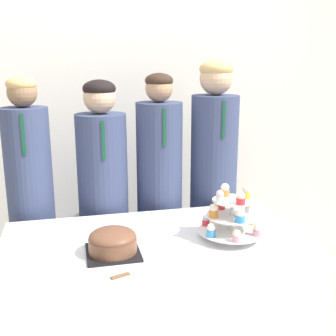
# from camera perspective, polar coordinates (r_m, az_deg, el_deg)

# --- Properties ---
(wall_back) EXTENTS (9.00, 0.06, 2.70)m
(wall_back) POSITION_cam_1_polar(r_m,az_deg,el_deg) (3.04, -6.33, 10.04)
(wall_back) COLOR silver
(wall_back) RESTS_ON ground_plane
(table) EXTENTS (1.46, 0.78, 0.73)m
(table) POSITION_cam_1_polar(r_m,az_deg,el_deg) (2.25, -1.76, -18.14)
(table) COLOR white
(table) RESTS_ON ground_plane
(round_cake) EXTENTS (0.24, 0.24, 0.12)m
(round_cake) POSITION_cam_1_polar(r_m,az_deg,el_deg) (1.92, -7.50, -9.83)
(round_cake) COLOR black
(round_cake) RESTS_ON table
(cake_knife) EXTENTS (0.26, 0.10, 0.01)m
(cake_knife) POSITION_cam_1_polar(r_m,az_deg,el_deg) (1.77, -5.01, -13.99)
(cake_knife) COLOR silver
(cake_knife) RESTS_ON table
(cupcake_stand) EXTENTS (0.32, 0.32, 0.26)m
(cupcake_stand) POSITION_cam_1_polar(r_m,az_deg,el_deg) (2.06, 8.64, -6.38)
(cupcake_stand) COLOR silver
(cupcake_stand) RESTS_ON table
(student_0) EXTENTS (0.26, 0.27, 1.49)m
(student_0) POSITION_cam_1_polar(r_m,az_deg,el_deg) (2.60, -17.93, -5.70)
(student_0) COLOR #384266
(student_0) RESTS_ON ground_plane
(student_1) EXTENTS (0.30, 0.30, 1.47)m
(student_1) POSITION_cam_1_polar(r_m,az_deg,el_deg) (2.60, -8.67, -5.49)
(student_1) COLOR #384266
(student_1) RESTS_ON ground_plane
(student_2) EXTENTS (0.28, 0.28, 1.50)m
(student_2) POSITION_cam_1_polar(r_m,az_deg,el_deg) (2.64, -1.14, -4.67)
(student_2) COLOR #384266
(student_2) RESTS_ON ground_plane
(student_3) EXTENTS (0.29, 0.30, 1.58)m
(student_3) POSITION_cam_1_polar(r_m,az_deg,el_deg) (2.71, 6.12, -3.13)
(student_3) COLOR #384266
(student_3) RESTS_ON ground_plane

